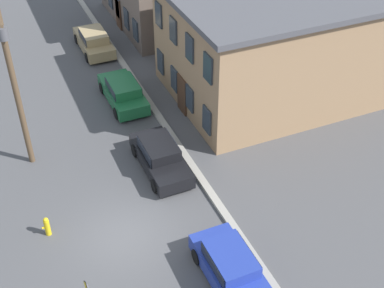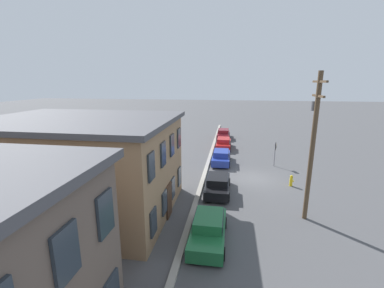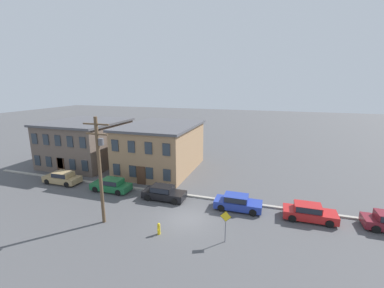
% 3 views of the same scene
% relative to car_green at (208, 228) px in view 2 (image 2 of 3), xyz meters
% --- Properties ---
extents(ground_plane, '(200.00, 200.00, 0.00)m').
position_rel_car_green_xyz_m(ground_plane, '(9.95, -3.20, -0.75)').
color(ground_plane, '#4C4C4F').
extents(kerb_strip, '(56.00, 0.36, 0.16)m').
position_rel_car_green_xyz_m(kerb_strip, '(9.95, 1.30, -0.67)').
color(kerb_strip, '#9E998E').
rests_on(kerb_strip, ground_plane).
extents(apartment_midblock, '(9.31, 12.03, 6.30)m').
position_rel_car_green_xyz_m(apartment_midblock, '(2.19, 8.56, 2.42)').
color(apartment_midblock, '#9E7A56').
rests_on(apartment_midblock, ground_plane).
extents(car_green, '(4.40, 1.92, 1.43)m').
position_rel_car_green_xyz_m(car_green, '(0.00, 0.00, 0.00)').
color(car_green, '#1E6638').
rests_on(car_green, ground_plane).
extents(car_black, '(4.40, 1.92, 1.43)m').
position_rel_car_green_xyz_m(car_black, '(6.33, -0.13, 0.00)').
color(car_black, black).
rests_on(car_black, ground_plane).
extents(car_blue, '(4.40, 1.92, 1.43)m').
position_rel_car_green_xyz_m(car_blue, '(13.88, -0.06, 0.00)').
color(car_blue, '#233899').
rests_on(car_blue, ground_plane).
extents(car_red, '(4.40, 1.92, 1.43)m').
position_rel_car_green_xyz_m(car_red, '(20.10, -0.08, 0.00)').
color(car_red, '#B21E1E').
rests_on(car_red, ground_plane).
extents(car_maroon, '(4.40, 1.92, 1.43)m').
position_rel_car_green_xyz_m(car_maroon, '(26.38, 0.17, 0.00)').
color(car_maroon, maroon).
rests_on(car_maroon, ground_plane).
extents(caution_sign, '(0.88, 0.08, 2.55)m').
position_rel_car_green_xyz_m(caution_sign, '(13.75, -5.53, 0.94)').
color(caution_sign, slate).
rests_on(caution_sign, ground_plane).
extents(utility_pole, '(2.40, 0.44, 9.12)m').
position_rel_car_green_xyz_m(utility_pole, '(3.32, -5.87, 4.38)').
color(utility_pole, brown).
rests_on(utility_pole, ground_plane).
extents(fire_hydrant, '(0.24, 0.34, 0.96)m').
position_rel_car_green_xyz_m(fire_hydrant, '(8.57, -6.12, -0.27)').
color(fire_hydrant, yellow).
rests_on(fire_hydrant, ground_plane).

